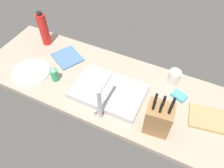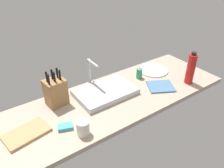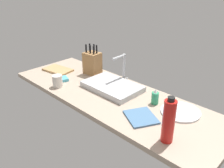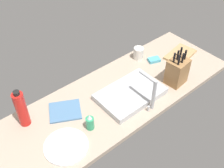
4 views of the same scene
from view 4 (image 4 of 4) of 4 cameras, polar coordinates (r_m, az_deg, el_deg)
name	(u,v)px [view 4 (image 4 of 4)]	position (r cm, az deg, el deg)	size (l,w,h in cm)	color
countertop_slab	(118,96)	(193.26, 1.16, -2.48)	(177.20, 60.57, 3.50)	tan
sink_basin	(130,94)	(189.62, 3.77, -2.03)	(44.41, 29.02, 4.28)	#B7BABF
faucet	(152,91)	(175.49, 8.16, -1.42)	(5.50, 14.75, 23.76)	#B7BABF
knife_block	(177,71)	(199.91, 13.18, 2.55)	(14.77, 12.98, 26.64)	#9E7042
cutting_board	(180,55)	(232.10, 13.78, 5.88)	(26.17, 15.85, 1.80)	tan
soap_bottle	(90,123)	(169.26, -4.54, -7.90)	(5.10, 5.10, 11.31)	#2D9966
water_bottle	(21,109)	(173.75, -18.06, -4.87)	(6.78, 6.78, 27.00)	red
dinner_plate	(66,146)	(165.79, -9.38, -12.43)	(25.91, 25.91, 1.20)	white
dish_towel	(65,111)	(183.07, -9.58, -5.46)	(20.03, 17.34, 1.20)	teal
coffee_mug	(139,53)	(221.29, 5.45, 6.30)	(7.86, 7.86, 9.64)	silver
dish_sponge	(154,60)	(221.88, 8.60, 4.92)	(9.00, 6.00, 2.40)	#4CA3BC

